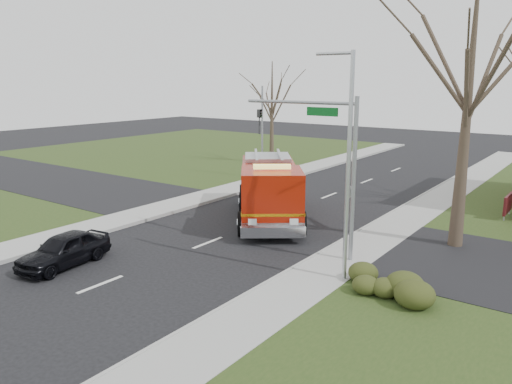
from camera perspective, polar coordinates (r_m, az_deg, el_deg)
The scene contains 13 objects.
ground at distance 23.42m, azimuth -5.54°, elevation -5.81°, with size 120.00×120.00×0.00m, color black.
sidewalk_right at distance 20.06m, azimuth 8.04°, elevation -8.87°, with size 2.40×80.00×0.15m, color #9A9994.
sidewalk_left at distance 27.73m, azimuth -15.21°, elevation -3.10°, with size 2.40×80.00×0.15m, color #9A9994.
cross_street_left at distance 43.13m, azimuth -24.73°, elevation 1.72°, with size 30.00×8.00×0.15m, color black.
health_center_sign at distance 30.11m, azimuth 26.84°, elevation -1.23°, with size 0.12×2.00×1.40m.
hedge_corner at distance 17.96m, azimuth 14.58°, elevation -10.06°, with size 2.80×2.00×0.90m, color #293413.
bare_tree_near at distance 23.19m, azimuth 23.25°, elevation 11.71°, with size 6.00×6.00×12.00m.
bare_tree_left at distance 44.23m, azimuth 1.84°, elevation 10.27°, with size 4.50×4.50×9.00m.
traffic_signal_mast at distance 20.64m, azimuth 7.97°, elevation 5.06°, with size 5.29×0.18×6.80m.
streetlight_pole at distance 18.03m, azimuth 10.37°, elevation 3.39°, with size 1.48×0.16×8.40m.
utility_pole_far at distance 37.64m, azimuth 0.71°, elevation 6.71°, with size 0.14×0.14×7.00m, color gray.
fire_engine at distance 26.69m, azimuth 1.53°, elevation 0.07°, with size 7.54×8.70×3.49m.
parked_car_maroon at distance 21.80m, azimuth -21.10°, elevation -6.16°, with size 1.61×4.00×1.36m, color black.
Camera 1 is at (14.79, -16.58, 7.39)m, focal length 35.00 mm.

